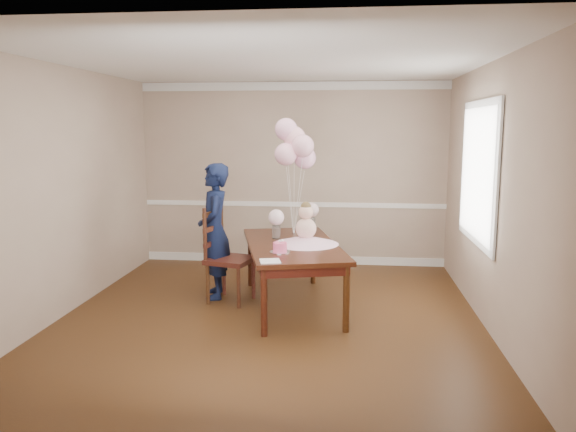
{
  "coord_description": "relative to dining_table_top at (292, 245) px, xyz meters",
  "views": [
    {
      "loc": [
        0.82,
        -5.78,
        2.04
      ],
      "look_at": [
        0.15,
        0.43,
        1.05
      ],
      "focal_mm": 35.0,
      "sensor_mm": 36.0,
      "label": 1
    }
  ],
  "objects": [
    {
      "name": "ceiling",
      "position": [
        -0.2,
        -0.43,
        1.99
      ],
      "size": [
        4.5,
        5.0,
        0.02
      ],
      "primitive_type": "cube",
      "color": "white",
      "rests_on": "wall_back"
    },
    {
      "name": "napkin",
      "position": [
        -0.13,
        -0.89,
        0.03
      ],
      "size": [
        0.24,
        0.24,
        0.01
      ],
      "primitive_type": "cube",
      "rotation": [
        0.0,
        0.0,
        0.25
      ],
      "color": "white",
      "rests_on": "dining_table_top"
    },
    {
      "name": "chair_leg_fr",
      "position": [
        -0.6,
        -0.15,
        -0.47
      ],
      "size": [
        0.05,
        0.05,
        0.48
      ],
      "primitive_type": "cylinder",
      "rotation": [
        0.0,
        0.0,
        -0.27
      ],
      "color": "#33170E",
      "rests_on": "floor"
    },
    {
      "name": "window_blinds",
      "position": [
        2.01,
        0.07,
        0.84
      ],
      "size": [
        0.01,
        1.5,
        1.4
      ],
      "primitive_type": "cube",
      "color": "white",
      "rests_on": "wall_right"
    },
    {
      "name": "chair_slat_mid",
      "position": [
        -0.95,
        0.16,
        0.15
      ],
      "size": [
        0.15,
        0.44,
        0.06
      ],
      "primitive_type": "cube",
      "rotation": [
        0.0,
        0.0,
        -0.27
      ],
      "color": "#3B1A10",
      "rests_on": "dining_chair_seat"
    },
    {
      "name": "balloon_b",
      "position": [
        0.07,
        0.52,
        1.11
      ],
      "size": [
        0.28,
        0.28,
        0.28
      ],
      "primitive_type": "sphere",
      "color": "#FDB3CB",
      "rests_on": "balloon_ribbon_b"
    },
    {
      "name": "chair_rail_trim",
      "position": [
        -0.2,
        2.06,
        0.19
      ],
      "size": [
        4.5,
        0.02,
        0.07
      ],
      "primitive_type": "cube",
      "color": "white",
      "rests_on": "wall_back"
    },
    {
      "name": "wall_front",
      "position": [
        -0.2,
        -2.93,
        0.64
      ],
      "size": [
        4.5,
        0.02,
        2.7
      ],
      "primitive_type": "cube",
      "color": "tan",
      "rests_on": "floor"
    },
    {
      "name": "chair_leg_bl",
      "position": [
        -0.88,
        0.34,
        -0.47
      ],
      "size": [
        0.05,
        0.05,
        0.48
      ],
      "primitive_type": "cylinder",
      "rotation": [
        0.0,
        0.0,
        -0.27
      ],
      "color": "#3B1510",
      "rests_on": "floor"
    },
    {
      "name": "roses_far",
      "position": [
        0.16,
        0.9,
        0.28
      ],
      "size": [
        0.19,
        0.19,
        0.19
      ],
      "primitive_type": "sphere",
      "color": "silver",
      "rests_on": "rose_vase_far"
    },
    {
      "name": "dining_table_top",
      "position": [
        0.0,
        0.0,
        0.0
      ],
      "size": [
        1.43,
        2.14,
        0.05
      ],
      "primitive_type": "cube",
      "rotation": [
        0.0,
        0.0,
        0.25
      ],
      "color": "black",
      "rests_on": "table_leg_fl"
    },
    {
      "name": "dining_chair_seat",
      "position": [
        -0.74,
        0.1,
        -0.21
      ],
      "size": [
        0.6,
        0.6,
        0.06
      ],
      "primitive_type": "cube",
      "rotation": [
        0.0,
        0.0,
        -0.27
      ],
      "color": "black",
      "rests_on": "chair_leg_fl"
    },
    {
      "name": "birthday_cake",
      "position": [
        -0.08,
        -0.48,
        0.08
      ],
      "size": [
        0.18,
        0.18,
        0.1
      ],
      "primitive_type": "cylinder",
      "rotation": [
        0.0,
        0.0,
        0.25
      ],
      "color": "#FF5086",
      "rests_on": "cake_platter"
    },
    {
      "name": "baseboard_trim",
      "position": [
        -0.2,
        2.06,
        -0.65
      ],
      "size": [
        4.5,
        0.02,
        0.12
      ],
      "primitive_type": "cube",
      "color": "white",
      "rests_on": "floor"
    },
    {
      "name": "floor",
      "position": [
        -0.2,
        -0.43,
        -0.71
      ],
      "size": [
        4.5,
        5.0,
        0.0
      ],
      "primitive_type": "cube",
      "color": "#321C0C",
      "rests_on": "ground"
    },
    {
      "name": "roses_near",
      "position": [
        -0.21,
        0.25,
        0.28
      ],
      "size": [
        0.19,
        0.19,
        0.19
      ],
      "primitive_type": "sphere",
      "color": "#FED5DB",
      "rests_on": "rose_vase_near"
    },
    {
      "name": "table_leg_fr",
      "position": [
        0.62,
        -0.78,
        -0.37
      ],
      "size": [
        0.08,
        0.08,
        0.69
      ],
      "primitive_type": "cylinder",
      "rotation": [
        0.0,
        0.0,
        0.25
      ],
      "color": "black",
      "rests_on": "floor"
    },
    {
      "name": "crown_molding",
      "position": [
        -0.2,
        2.06,
        1.92
      ],
      "size": [
        4.5,
        0.02,
        0.12
      ],
      "primitive_type": "cube",
      "color": "silver",
      "rests_on": "wall_back"
    },
    {
      "name": "balloon_e",
      "position": [
        0.09,
        0.66,
        0.96
      ],
      "size": [
        0.28,
        0.28,
        0.28
      ],
      "primitive_type": "sphere",
      "color": "#FFB4DA",
      "rests_on": "balloon_ribbon_e"
    },
    {
      "name": "table_leg_bl",
      "position": [
        -0.62,
        0.78,
        -0.37
      ],
      "size": [
        0.08,
        0.08,
        0.69
      ],
      "primitive_type": "cylinder",
      "rotation": [
        0.0,
        0.0,
        0.25
      ],
      "color": "black",
      "rests_on": "floor"
    },
    {
      "name": "chair_back_post_r",
      "position": [
        -0.9,
        0.35,
        0.11
      ],
      "size": [
        0.05,
        0.05,
        0.62
      ],
      "primitive_type": "cylinder",
      "rotation": [
        0.0,
        0.0,
        -0.27
      ],
      "color": "#331C0E",
      "rests_on": "dining_chair_seat"
    },
    {
      "name": "baby_torso",
      "position": [
        0.15,
        -0.01,
        0.2
      ],
      "size": [
        0.24,
        0.24,
        0.24
      ],
      "primitive_type": "sphere",
      "color": "pink",
      "rests_on": "baby_skirt"
    },
    {
      "name": "baby_hair",
      "position": [
        0.15,
        -0.01,
        0.45
      ],
      "size": [
        0.12,
        0.12,
        0.12
      ],
      "primitive_type": "sphere",
      "color": "brown",
      "rests_on": "baby_head"
    },
    {
      "name": "window_frame",
      "position": [
        2.03,
        0.07,
        0.84
      ],
      "size": [
        0.02,
        1.66,
        1.56
      ],
      "primitive_type": "cube",
      "color": "silver",
      "rests_on": "wall_right"
    },
    {
      "name": "woman",
      "position": [
        -0.96,
        0.26,
        0.1
      ],
      "size": [
        0.52,
        0.67,
        1.62
      ],
      "primitive_type": "imported",
      "rotation": [
        0.0,
        0.0,
        -1.33
      ],
      "color": "#0E1633",
      "rests_on": "floor"
    },
    {
      "name": "rose_vase_near",
      "position": [
        -0.21,
        0.25,
        0.1
      ],
      "size": [
        0.12,
        0.12,
        0.16
      ],
      "primitive_type": "cylinder",
      "rotation": [
        0.0,
        0.0,
        0.25
      ],
      "color": "silver",
      "rests_on": "dining_table_top"
    },
    {
      "name": "table_leg_br",
      "position": [
        0.18,
        0.98,
        -0.37
      ],
      "size": [
        0.08,
        0.08,
        0.69
      ],
      "primitive_type": "cylinder",
      "rotation": [
        0.0,
        0.0,
        0.25
      ],
      "color": "black",
      "rests_on": "floor"
    },
    {
      "name": "cake_flower_b",
      "position": [
        -0.06,
        -0.45,
        0.15
      ],
      "size": [
        0.03,
        0.03,
        0.03
      ],
      "primitive_type": "sphere",
      "color": "white",
      "rests_on": "birthday_cake"
    },
    {
      "name": "balloon_d",
      "position": [
        -0.14,
        0.64,
        1.3
      ],
      "size": [
        0.28,
        0.28,
        0.28
      ],
      "primitive_type": "sphere",
      "color": "#FFB4D9",
      "rests_on": "balloon_ribbon_d"
    },
    {
      "name": "chair_leg_br",
      "position": [
        -0.49,
        0.24,
        -0.47
      ],
      "size": [
        0.05,
        0.05,
        0.48
      ],
      "primitive_type": "cylinder",
      "rotation": [
        0.0,
        0.0,
        -0.27
      ],
      "color": "#38140F",
      "rests_on": "floor"
    },
    {
      "name": "table_apron",
      "position": [
        0.0,
        0.0,
        -0.07
      ],
      "size": [
        1.31,
        2.03,
        0.1
      ],
      "primitive_type": "cube",
      "rotation": [
        0.0,
        0.0,
        0.25
      ],
      "color": "black",
      "rests_on": "table_leg_fl"
    },
    {
      "name": "balloon_ribbon_e",
      "position": [
        0.03,
        0.6,
        0.42
      ],
      "size": [
        0.12,
        0.1,
        0.76
      ],
      "primitive_type": "cylinder",
      "rotation": [
        -0.09,
        0.17,
        0.25
      ],
      "color": "white",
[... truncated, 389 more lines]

